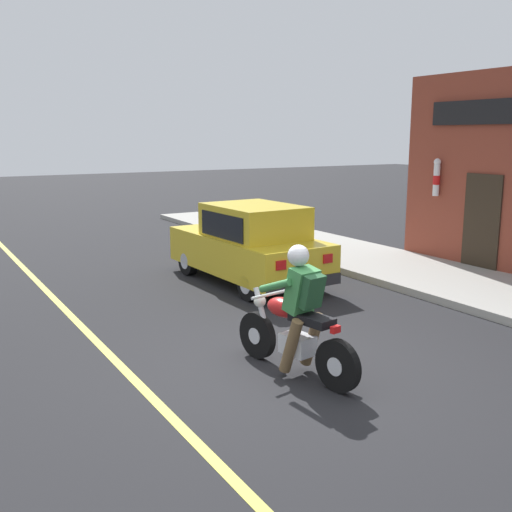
% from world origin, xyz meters
% --- Properties ---
extents(ground_plane, '(80.00, 80.00, 0.00)m').
position_xyz_m(ground_plane, '(0.00, 0.00, 0.00)').
color(ground_plane, black).
extents(sidewalk_curb, '(2.60, 22.00, 0.14)m').
position_xyz_m(sidewalk_curb, '(5.15, 3.00, 0.07)').
color(sidewalk_curb, '#9E9B93').
rests_on(sidewalk_curb, ground).
extents(lane_stripe, '(0.12, 19.80, 0.01)m').
position_xyz_m(lane_stripe, '(-1.80, 3.00, 0.00)').
color(lane_stripe, '#D1C64C').
rests_on(lane_stripe, ground).
extents(motorcycle_with_rider, '(0.68, 2.01, 1.62)m').
position_xyz_m(motorcycle_with_rider, '(-0.02, -0.05, 0.68)').
color(motorcycle_with_rider, black).
rests_on(motorcycle_with_rider, ground).
extents(car_hatchback, '(1.78, 3.84, 1.57)m').
position_xyz_m(car_hatchback, '(1.84, 4.27, 0.77)').
color(car_hatchback, black).
rests_on(car_hatchback, ground).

